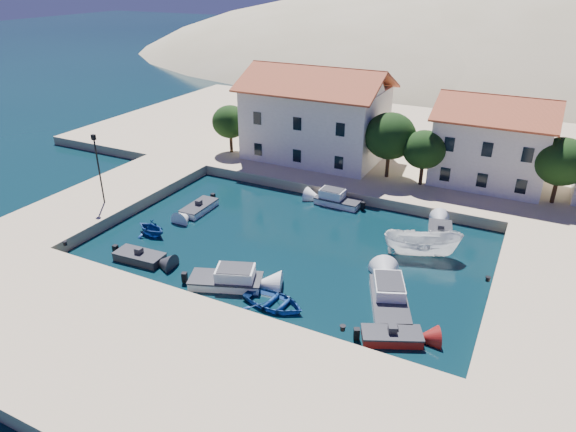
% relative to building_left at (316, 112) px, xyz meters
% --- Properties ---
extents(ground, '(400.00, 400.00, 0.00)m').
position_rel_building_left_xyz_m(ground, '(6.00, -28.00, -5.94)').
color(ground, black).
rests_on(ground, ground).
extents(quay_south, '(52.00, 12.00, 1.00)m').
position_rel_building_left_xyz_m(quay_south, '(6.00, -34.00, -5.44)').
color(quay_south, '#C9B189').
rests_on(quay_south, ground).
extents(quay_west, '(8.00, 20.00, 1.00)m').
position_rel_building_left_xyz_m(quay_west, '(-13.00, -18.00, -5.44)').
color(quay_west, '#C9B189').
rests_on(quay_west, ground).
extents(quay_north, '(80.00, 36.00, 1.00)m').
position_rel_building_left_xyz_m(quay_north, '(8.00, 10.00, -5.44)').
color(quay_north, '#C9B189').
rests_on(quay_north, ground).
extents(hills, '(254.00, 176.00, 99.00)m').
position_rel_building_left_xyz_m(hills, '(26.64, 95.62, -29.34)').
color(hills, tan).
rests_on(hills, ground).
extents(building_left, '(14.70, 9.45, 9.70)m').
position_rel_building_left_xyz_m(building_left, '(0.00, 0.00, 0.00)').
color(building_left, silver).
rests_on(building_left, quay_north).
extents(building_mid, '(10.50, 8.40, 8.30)m').
position_rel_building_left_xyz_m(building_mid, '(18.00, 1.00, -0.71)').
color(building_mid, silver).
rests_on(building_mid, quay_north).
extents(trees, '(37.30, 5.30, 6.45)m').
position_rel_building_left_xyz_m(trees, '(10.51, -2.54, -1.10)').
color(trees, '#382314').
rests_on(trees, quay_north).
extents(lamppost, '(0.35, 0.25, 6.22)m').
position_rel_building_left_xyz_m(lamppost, '(-11.50, -20.00, -1.18)').
color(lamppost, black).
rests_on(lamppost, quay_west).
extents(bollards, '(29.36, 9.56, 0.30)m').
position_rel_building_left_xyz_m(bollards, '(8.80, -24.13, -4.79)').
color(bollards, black).
rests_on(bollards, ground).
extents(motorboat_grey_sw, '(3.90, 1.93, 1.25)m').
position_rel_building_left_xyz_m(motorboat_grey_sw, '(-3.03, -25.13, -5.64)').
color(motorboat_grey_sw, '#2E2E32').
rests_on(motorboat_grey_sw, ground).
extents(cabin_cruiser_south, '(5.40, 3.75, 1.60)m').
position_rel_building_left_xyz_m(cabin_cruiser_south, '(4.57, -25.02, -5.46)').
color(cabin_cruiser_south, white).
rests_on(cabin_cruiser_south, ground).
extents(rowboat_south, '(4.48, 3.38, 0.88)m').
position_rel_building_left_xyz_m(rowboat_south, '(8.67, -25.64, -5.94)').
color(rowboat_south, navy).
rests_on(rowboat_south, ground).
extents(motorboat_red_se, '(3.85, 2.90, 1.25)m').
position_rel_building_left_xyz_m(motorboat_red_se, '(16.48, -25.58, -5.64)').
color(motorboat_red_se, maroon).
rests_on(motorboat_red_se, ground).
extents(cabin_cruiser_east, '(4.17, 5.96, 1.60)m').
position_rel_building_left_xyz_m(cabin_cruiser_east, '(15.32, -22.26, -5.46)').
color(cabin_cruiser_east, white).
rests_on(cabin_cruiser_east, ground).
extents(boat_east, '(6.18, 3.90, 2.23)m').
position_rel_building_left_xyz_m(boat_east, '(15.61, -14.88, -5.94)').
color(boat_east, white).
rests_on(boat_east, ground).
extents(motorboat_white_ne, '(2.69, 4.30, 1.25)m').
position_rel_building_left_xyz_m(motorboat_white_ne, '(16.21, -11.02, -5.64)').
color(motorboat_white_ne, white).
rests_on(motorboat_white_ne, ground).
extents(rowboat_west, '(3.30, 2.97, 1.54)m').
position_rel_building_left_xyz_m(rowboat_west, '(-5.04, -21.41, -5.94)').
color(rowboat_west, navy).
rests_on(rowboat_west, ground).
extents(motorboat_white_west, '(1.83, 3.95, 1.25)m').
position_rel_building_left_xyz_m(motorboat_white_west, '(-4.25, -15.91, -5.64)').
color(motorboat_white_west, white).
rests_on(motorboat_white_west, ground).
extents(cabin_cruiser_north, '(4.25, 1.89, 1.60)m').
position_rel_building_left_xyz_m(cabin_cruiser_north, '(6.41, -9.02, -5.46)').
color(cabin_cruiser_north, white).
rests_on(cabin_cruiser_north, ground).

